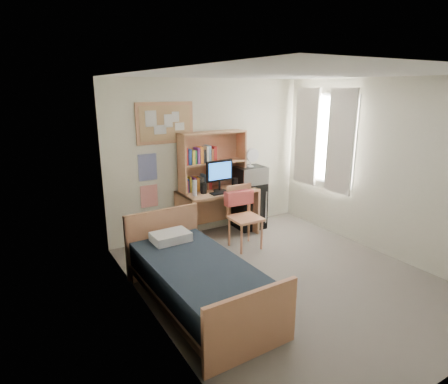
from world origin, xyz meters
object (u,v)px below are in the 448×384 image
bed (199,285)px  speaker_right (235,183)px  desk (218,213)px  mini_fridge (249,205)px  monitor (219,176)px  microwave (250,175)px  speaker_left (204,188)px  desk_fan (250,158)px  desk_chair (245,218)px  bulletin_board (165,123)px

bed → speaker_right: speaker_right is taller
desk → speaker_right: size_ratio=7.13×
mini_fridge → speaker_right: size_ratio=4.55×
monitor → microwave: monitor is taller
speaker_left → microwave: size_ratio=0.35×
monitor → speaker_left: (-0.30, -0.01, -0.17)m
mini_fridge → monitor: monitor is taller
mini_fridge → bed: (-1.94, -1.84, -0.14)m
desk_fan → monitor: bearing=-168.6°
desk_chair → desk_fan: size_ratio=3.42×
bulletin_board → desk_chair: bearing=-47.9°
mini_fridge → speaker_right: 0.64m
bulletin_board → monitor: (0.75, -0.39, -0.86)m
speaker_right → mini_fridge: bearing=17.3°
bulletin_board → microwave: bulletin_board is taller
bulletin_board → monitor: size_ratio=1.84×
monitor → mini_fridge: bearing=10.0°
mini_fridge → desk: bearing=-171.9°
bulletin_board → desk_fan: bulletin_board is taller
mini_fridge → microwave: size_ratio=1.63×
mini_fridge → monitor: (-0.69, -0.14, 0.65)m
mini_fridge → speaker_right: bearing=-159.7°
desk → bulletin_board: bearing=154.9°
mini_fridge → desk_fan: bearing=-90.0°
microwave → desk_fan: bearing=0.0°
desk_chair → microwave: microwave is taller
monitor → microwave: 0.71m
bulletin_board → desk_fan: size_ratio=3.22×
desk → bed: 2.16m
bulletin_board → mini_fridge: bulletin_board is taller
speaker_left → desk_chair: bearing=-54.9°
microwave → speaker_right: bearing=-162.4°
desk_chair → speaker_right: (0.17, 0.59, 0.40)m
microwave → desk_fan: size_ratio=1.74×
desk → microwave: 0.90m
speaker_left → mini_fridge: bearing=7.0°
bed → desk: bearing=53.0°
bed → microwave: 2.75m
desk → desk_chair: size_ratio=1.30×
monitor → microwave: size_ratio=1.01×
bed → bulletin_board: bearing=74.9°
desk_chair → microwave: (0.56, 0.70, 0.47)m
mini_fridge → speaker_left: bearing=-170.0°
mini_fridge → bed: size_ratio=0.41×
desk → microwave: size_ratio=2.55×
mini_fridge → desk_fan: size_ratio=2.83×
speaker_left → speaker_right: (0.60, 0.02, 0.00)m
bed → speaker_left: size_ratio=11.22×
bed → monitor: size_ratio=3.90×
desk → desk_chair: 0.66m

